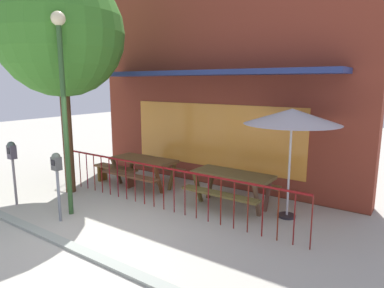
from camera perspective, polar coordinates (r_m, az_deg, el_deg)
name	(u,v)px	position (r m, az deg, el deg)	size (l,w,h in m)	color
ground	(90,240)	(6.53, -16.86, -15.20)	(40.00, 40.00, 0.00)	#ACA79A
pub_storefront	(217,80)	(9.21, 4.21, 10.77)	(7.91, 1.46, 5.70)	#482512
patio_fence_front	(158,179)	(7.51, -5.69, -5.95)	(6.67, 0.04, 0.97)	maroon
picnic_table_left	(144,165)	(9.10, -8.14, -3.45)	(1.82, 1.39, 0.79)	brown
picnic_table_right	(232,180)	(7.65, 6.78, -6.08)	(1.82, 1.39, 0.79)	brown
patio_umbrella	(292,117)	(6.99, 16.50, 4.36)	(1.91, 1.91, 2.26)	#272127
patio_bench	(116,171)	(9.58, -12.72, -4.50)	(1.40, 0.33, 0.48)	brown
parking_meter_near	(12,156)	(8.59, -28.04, -1.83)	(0.18, 0.17, 1.47)	slate
parking_meter_far	(57,169)	(7.19, -21.83, -3.88)	(0.18, 0.17, 1.41)	slate
street_tree	(61,34)	(8.97, -21.28, 16.93)	(3.00, 3.00, 5.41)	#4D331E
street_lamp	(63,87)	(7.33, -20.94, 8.96)	(0.28, 0.28, 4.12)	#2D5227
curb_edge	(72,248)	(6.33, -19.60, -16.20)	(11.08, 0.20, 0.11)	gray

